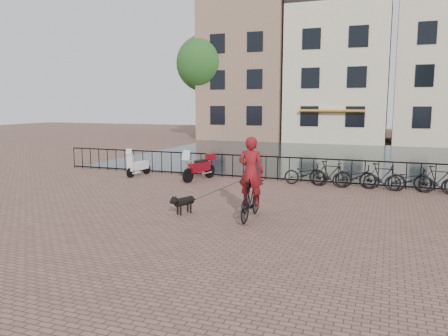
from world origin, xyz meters
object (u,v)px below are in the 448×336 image
(cyclist, at_px, (251,183))
(motorcycle, at_px, (199,164))
(dog, at_px, (184,204))
(scooter, at_px, (138,161))

(cyclist, xyz_separation_m, motorcycle, (-3.90, 5.21, -0.34))
(dog, height_order, motorcycle, motorcycle)
(cyclist, bearing_deg, motorcycle, -55.13)
(motorcycle, xyz_separation_m, scooter, (-3.00, 0.08, -0.04))
(cyclist, relative_size, motorcycle, 1.37)
(scooter, bearing_deg, cyclist, -29.35)
(dog, bearing_deg, scooter, 154.21)
(dog, relative_size, scooter, 0.64)
(dog, bearing_deg, cyclist, 25.74)
(dog, xyz_separation_m, scooter, (-4.90, 5.42, 0.35))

